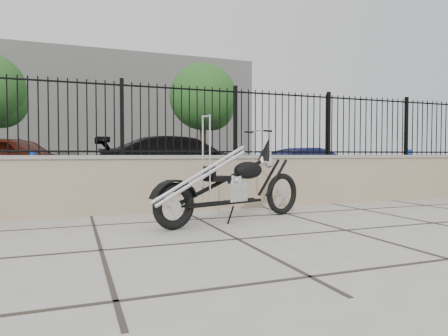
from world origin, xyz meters
name	(u,v)px	position (x,y,z in m)	size (l,w,h in m)	color
ground_plane	(238,239)	(0.00, 0.00, 0.00)	(90.00, 90.00, 0.00)	#99968E
parking_lot	(119,178)	(0.00, 12.50, 0.00)	(30.00, 30.00, 0.00)	black
retaining_wall	(182,183)	(0.00, 2.50, 0.48)	(14.00, 0.36, 0.96)	gray
iron_fence	(182,120)	(0.00, 2.50, 1.56)	(14.00, 0.08, 1.20)	black
background_building	(98,113)	(0.00, 26.50, 4.00)	(22.00, 6.00, 8.00)	beige
chopper_motorcycle	(231,169)	(0.38, 1.13, 0.77)	(2.56, 0.45, 1.54)	black
car_red	(12,163)	(-3.21, 7.18, 0.74)	(1.75, 4.35, 1.48)	#3F1109
car_black	(185,161)	(1.45, 7.68, 0.76)	(2.13, 5.23, 1.52)	black
car_blue	(312,166)	(5.50, 6.89, 0.59)	(1.24, 3.57, 1.18)	#10123A
bollard_a	(33,176)	(-2.54, 4.95, 0.53)	(0.13, 0.13, 1.06)	#0B4DA7
bollard_b	(262,173)	(2.49, 4.41, 0.52)	(0.13, 0.13, 1.04)	#0B32B1
bollard_c	(409,170)	(6.83, 4.20, 0.55)	(0.13, 0.13, 1.10)	#0B57AF
tree_right	(203,94)	(4.71, 16.04, 4.17)	(3.53, 3.53, 5.96)	#382619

